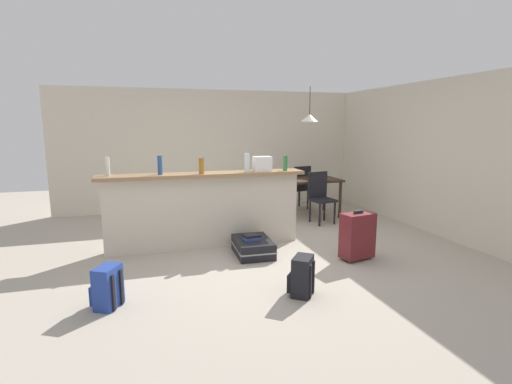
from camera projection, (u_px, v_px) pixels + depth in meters
name	position (u px, v px, depth m)	size (l,w,h in m)	color
ground_plane	(259.00, 251.00, 5.54)	(13.00, 13.00, 0.05)	#ADA393
wall_back	(217.00, 150.00, 8.20)	(6.60, 0.10, 2.50)	beige
wall_right	(427.00, 157.00, 6.46)	(0.10, 6.00, 2.50)	beige
partition_half_wall	(205.00, 212.00, 5.61)	(2.80, 0.20, 1.05)	beige
bar_countertop	(204.00, 175.00, 5.51)	(2.96, 0.40, 0.05)	#93704C
bottle_white	(108.00, 166.00, 5.17)	(0.06, 0.06, 0.26)	silver
bottle_blue	(160.00, 165.00, 5.31)	(0.07, 0.07, 0.26)	#284C89
bottle_amber	(202.00, 166.00, 5.40)	(0.08, 0.08, 0.22)	#9E661E
bottle_clear	(247.00, 163.00, 5.59)	(0.07, 0.07, 0.28)	silver
bottle_green	(285.00, 163.00, 5.77)	(0.07, 0.07, 0.23)	#2D6B38
grocery_bag	(262.00, 164.00, 5.69)	(0.26, 0.18, 0.22)	silver
dining_table	(310.00, 183.00, 7.53)	(1.10, 0.80, 0.74)	#332319
dining_chair_near_partition	(320.00, 195.00, 7.03)	(0.45, 0.45, 0.93)	black
dining_chair_far_side	(300.00, 185.00, 8.11)	(0.47, 0.47, 0.93)	black
pendant_lamp	(310.00, 118.00, 7.38)	(0.34, 0.34, 0.71)	black
suitcase_flat_black	(253.00, 247.00, 5.32)	(0.52, 0.84, 0.22)	black
backpack_blue	(107.00, 288.00, 3.76)	(0.32, 0.33, 0.42)	#233D93
suitcase_upright_maroon	(357.00, 235.00, 5.10)	(0.48, 0.32, 0.67)	maroon
backpack_black	(302.00, 277.00, 4.04)	(0.33, 0.34, 0.42)	black
book_stack	(252.00, 237.00, 5.28)	(0.24, 0.20, 0.07)	#334C99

